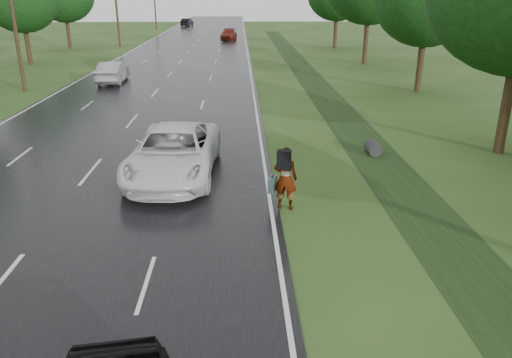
{
  "coord_description": "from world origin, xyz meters",
  "views": [
    {
      "loc": [
        5.78,
        -10.32,
        6.56
      ],
      "look_at": [
        6.25,
        3.62,
        1.3
      ],
      "focal_mm": 35.0,
      "sensor_mm": 36.0,
      "label": 1
    }
  ],
  "objects": [
    {
      "name": "road",
      "position": [
        0.0,
        45.0,
        0.02
      ],
      "size": [
        14.0,
        180.0,
        0.04
      ],
      "primitive_type": "cube",
      "color": "black",
      "rests_on": "ground"
    },
    {
      "name": "edge_stripe_east",
      "position": [
        6.75,
        45.0,
        0.04
      ],
      "size": [
        0.12,
        180.0,
        0.01
      ],
      "primitive_type": "cube",
      "color": "silver",
      "rests_on": "road"
    },
    {
      "name": "edge_stripe_west",
      "position": [
        -6.75,
        45.0,
        0.04
      ],
      "size": [
        0.12,
        180.0,
        0.01
      ],
      "primitive_type": "cube",
      "color": "silver",
      "rests_on": "road"
    },
    {
      "name": "center_line",
      "position": [
        0.0,
        45.0,
        0.04
      ],
      "size": [
        0.12,
        180.0,
        0.01
      ],
      "primitive_type": "cube",
      "color": "silver",
      "rests_on": "road"
    },
    {
      "name": "drainage_ditch",
      "position": [
        11.5,
        18.71,
        0.04
      ],
      "size": [
        2.2,
        120.0,
        0.56
      ],
      "color": "black",
      "rests_on": "ground"
    },
    {
      "name": "utility_pole_mid",
      "position": [
        -9.2,
        25.0,
        5.2
      ],
      "size": [
        1.6,
        0.26,
        10.0
      ],
      "color": "#331D14",
      "rests_on": "ground"
    },
    {
      "name": "utility_pole_far",
      "position": [
        -9.2,
        55.0,
        5.2
      ],
      "size": [
        1.6,
        0.26,
        10.0
      ],
      "color": "#331D14",
      "rests_on": "ground"
    },
    {
      "name": "tree_west_d",
      "position": [
        -14.2,
        39.0,
        5.82
      ],
      "size": [
        6.6,
        6.6,
        8.8
      ],
      "color": "#331D14",
      "rests_on": "ground"
    },
    {
      "name": "pedestrian",
      "position": [
        7.17,
        4.35,
        1.06
      ],
      "size": [
        0.99,
        1.0,
        2.06
      ],
      "rotation": [
        0.0,
        0.0,
        2.86
      ],
      "color": "#A5998C",
      "rests_on": "ground"
    },
    {
      "name": "white_pickup",
      "position": [
        3.32,
        7.44,
        0.95
      ],
      "size": [
        3.33,
        6.69,
        1.82
      ],
      "primitive_type": "imported",
      "rotation": [
        0.0,
        0.0,
        -0.05
      ],
      "color": "white",
      "rests_on": "road"
    },
    {
      "name": "silver_sedan",
      "position": [
        -3.78,
        28.18,
        0.82
      ],
      "size": [
        1.75,
        4.78,
        1.56
      ],
      "primitive_type": "imported",
      "rotation": [
        0.0,
        0.0,
        3.16
      ],
      "color": "#93969B",
      "rests_on": "road"
    },
    {
      "name": "far_car_red",
      "position": [
        4.38,
        63.58,
        0.78
      ],
      "size": [
        2.43,
        5.25,
        1.48
      ],
      "primitive_type": "imported",
      "rotation": [
        0.0,
        0.0,
        -0.07
      ],
      "color": "maroon",
      "rests_on": "road"
    },
    {
      "name": "far_car_dark",
      "position": [
        -4.42,
        93.6,
        0.77
      ],
      "size": [
        2.3,
        4.65,
        1.47
      ],
      "primitive_type": "imported",
      "rotation": [
        0.0,
        0.0,
        2.97
      ],
      "color": "black",
      "rests_on": "road"
    }
  ]
}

